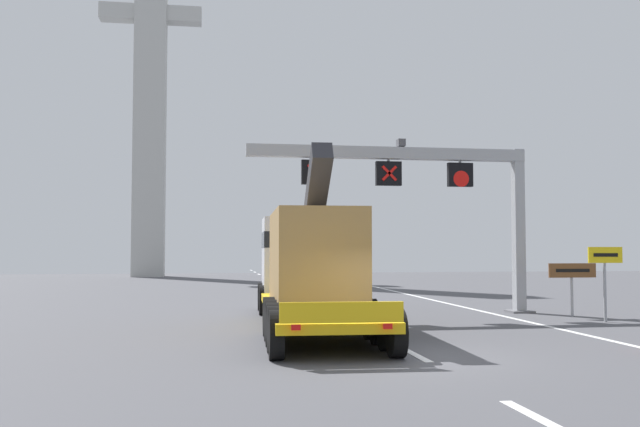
% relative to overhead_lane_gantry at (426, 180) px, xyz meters
% --- Properties ---
extents(ground, '(112.00, 112.00, 0.00)m').
position_rel_overhead_lane_gantry_xyz_m(ground, '(-3.74, -10.05, -5.08)').
color(ground, '#4C4C51').
extents(lane_markings, '(0.20, 73.77, 0.01)m').
position_rel_overhead_lane_gantry_xyz_m(lane_markings, '(-3.41, 19.53, -5.07)').
color(lane_markings, silver).
rests_on(lane_markings, ground).
extents(edge_line_right, '(0.20, 63.00, 0.01)m').
position_rel_overhead_lane_gantry_xyz_m(edge_line_right, '(2.46, 1.95, -5.07)').
color(edge_line_right, silver).
rests_on(edge_line_right, ground).
extents(overhead_lane_gantry, '(11.01, 0.90, 6.61)m').
position_rel_overhead_lane_gantry_xyz_m(overhead_lane_gantry, '(0.00, 0.00, 0.00)').
color(overhead_lane_gantry, '#9EA0A5').
rests_on(overhead_lane_gantry, ground).
extents(heavy_haul_truck_yellow, '(3.56, 14.15, 5.30)m').
position_rel_overhead_lane_gantry_xyz_m(heavy_haul_truck_yellow, '(-4.97, -2.70, -3.09)').
color(heavy_haul_truck_yellow, yellow).
rests_on(heavy_haul_truck_yellow, ground).
extents(exit_sign_yellow, '(1.23, 0.15, 2.51)m').
position_rel_overhead_lane_gantry_xyz_m(exit_sign_yellow, '(5.02, -3.82, -3.21)').
color(exit_sign_yellow, '#9EA0A5').
rests_on(exit_sign_yellow, ground).
extents(tourist_info_sign_brown, '(1.82, 0.15, 1.93)m').
position_rel_overhead_lane_gantry_xyz_m(tourist_info_sign_brown, '(4.89, -1.89, -3.58)').
color(tourist_info_sign_brown, '#9EA0A5').
rests_on(tourist_info_sign_brown, ground).
extents(bridge_pylon_distant, '(9.00, 2.00, 38.19)m').
position_rel_overhead_lane_gantry_xyz_m(bridge_pylon_distant, '(-13.55, 38.05, 14.41)').
color(bridge_pylon_distant, '#B7B7B2').
rests_on(bridge_pylon_distant, ground).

